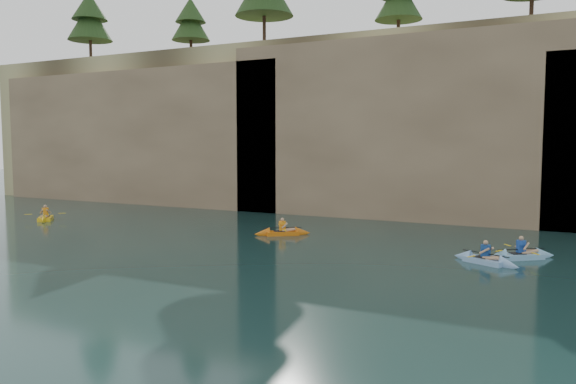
% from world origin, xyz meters
% --- Properties ---
extents(ground, '(160.00, 160.00, 0.00)m').
position_xyz_m(ground, '(0.00, 0.00, 0.00)').
color(ground, black).
rests_on(ground, ground).
extents(cliff, '(70.00, 16.00, 12.00)m').
position_xyz_m(cliff, '(0.00, 30.00, 6.00)').
color(cliff, tan).
rests_on(cliff, ground).
extents(cliff_slab_west, '(26.00, 2.40, 10.56)m').
position_xyz_m(cliff_slab_west, '(-20.00, 22.60, 5.28)').
color(cliff_slab_west, '#967A5A').
rests_on(cliff_slab_west, ground).
extents(cliff_slab_center, '(24.00, 2.40, 11.40)m').
position_xyz_m(cliff_slab_center, '(2.00, 22.60, 5.70)').
color(cliff_slab_center, '#967A5A').
rests_on(cliff_slab_center, ground).
extents(sea_cave_west, '(4.50, 1.00, 4.00)m').
position_xyz_m(sea_cave_west, '(-18.00, 21.95, 2.00)').
color(sea_cave_west, black).
rests_on(sea_cave_west, ground).
extents(sea_cave_center, '(3.50, 1.00, 3.20)m').
position_xyz_m(sea_cave_center, '(-4.00, 21.95, 1.60)').
color(sea_cave_center, black).
rests_on(sea_cave_center, ground).
extents(sea_cave_east, '(5.00, 1.00, 4.50)m').
position_xyz_m(sea_cave_east, '(10.00, 21.95, 2.25)').
color(sea_cave_east, black).
rests_on(sea_cave_east, ground).
extents(kayaker_orange, '(2.72, 2.28, 1.10)m').
position_xyz_m(kayaker_orange, '(-2.58, 13.89, 0.14)').
color(kayaker_orange, orange).
rests_on(kayaker_orange, ground).
extents(kayaker_ltblue_near, '(2.89, 2.06, 1.13)m').
position_xyz_m(kayaker_ltblue_near, '(7.58, 11.54, 0.14)').
color(kayaker_ltblue_near, '#82A9DA').
rests_on(kayaker_ltblue_near, ground).
extents(kayaker_yellow, '(2.48, 2.58, 1.17)m').
position_xyz_m(kayaker_yellow, '(-17.93, 12.23, 0.15)').
color(kayaker_yellow, yellow).
rests_on(kayaker_yellow, ground).
extents(kayaker_ltblue_mid, '(2.84, 2.45, 1.16)m').
position_xyz_m(kayaker_ltblue_mid, '(8.74, 13.10, 0.14)').
color(kayaker_ltblue_mid, '#80B2D7').
rests_on(kayaker_ltblue_mid, ground).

